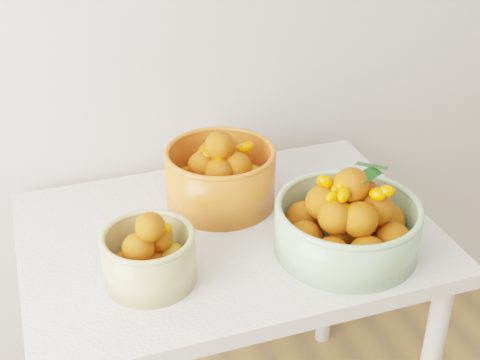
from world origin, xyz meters
The scene contains 4 objects.
table centered at (-0.29, 1.60, 0.65)m, with size 1.00×0.70×0.75m.
bowl_cream centered at (-0.51, 1.48, 0.82)m, with size 0.21×0.21×0.18m.
bowl_green centered at (-0.06, 1.44, 0.83)m, with size 0.44×0.44×0.22m.
bowl_orange centered at (-0.27, 1.73, 0.83)m, with size 0.34×0.34×0.21m.
Camera 1 is at (-0.71, 0.31, 1.69)m, focal length 50.00 mm.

